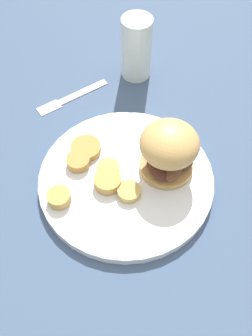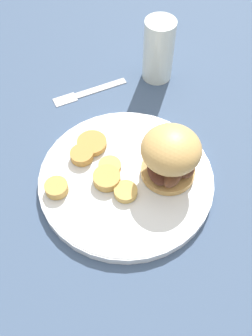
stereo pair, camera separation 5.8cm
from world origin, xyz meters
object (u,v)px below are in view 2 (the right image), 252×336
object	(u,v)px
dinner_plate	(126,179)
drinking_glass	(159,50)
fork	(89,92)
sandwich	(171,155)

from	to	relation	value
dinner_plate	drinking_glass	world-z (taller)	drinking_glass
fork	drinking_glass	distance (m)	0.16
sandwich	dinner_plate	bearing A→B (deg)	128.27
sandwich	drinking_glass	xyz separation A→B (m)	(0.21, 0.14, -0.00)
fork	dinner_plate	bearing A→B (deg)	-128.59
fork	drinking_glass	world-z (taller)	drinking_glass
sandwich	drinking_glass	distance (m)	0.26
fork	sandwich	bearing A→B (deg)	-112.73
drinking_glass	fork	bearing A→B (deg)	142.13
dinner_plate	drinking_glass	size ratio (longest dim) A/B	2.27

